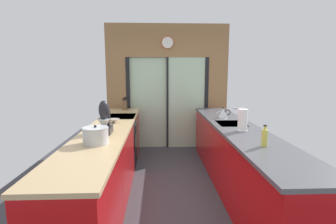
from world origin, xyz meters
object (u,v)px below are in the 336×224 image
mixing_bowl (114,121)px  stand_mixer (105,121)px  soap_bottle (265,137)px  knife_block (125,105)px  stock_pot (96,136)px  kettle (223,113)px  oven_range (119,142)px  paper_towel_roll (243,120)px

mixing_bowl → stand_mixer: (0.00, -0.64, 0.13)m
soap_bottle → knife_block: bearing=124.1°
stock_pot → kettle: (1.78, 1.51, -0.01)m
kettle → oven_range: bearing=173.4°
stand_mixer → kettle: 2.06m
oven_range → stand_mixer: (0.02, -1.24, 0.63)m
kettle → soap_bottle: (-0.00, -1.68, 0.02)m
oven_range → knife_block: knife_block is taller
mixing_bowl → stock_pot: bearing=-90.0°
knife_block → stand_mixer: size_ratio=0.64×
paper_towel_roll → oven_range: bearing=146.3°
mixing_bowl → kettle: (1.78, 0.39, 0.05)m
mixing_bowl → stock_pot: stock_pot is taller
paper_towel_roll → kettle: bearing=89.9°
stand_mixer → stock_pot: bearing=-90.0°
mixing_bowl → kettle: bearing=12.4°
oven_range → soap_bottle: (1.80, -1.89, 0.56)m
kettle → paper_towel_roll: size_ratio=0.78×
paper_towel_roll → stock_pot: bearing=-163.7°
mixing_bowl → stand_mixer: bearing=-90.0°
oven_range → stock_pot: stock_pot is taller
knife_block → soap_bottle: (1.78, -2.63, -0.01)m
mixing_bowl → soap_bottle: (1.78, -1.29, 0.06)m
knife_block → kettle: 2.02m
stand_mixer → stock_pot: (-0.00, -0.48, -0.07)m
soap_bottle → paper_towel_roll: (-0.00, 0.69, 0.05)m
mixing_bowl → paper_towel_roll: (1.78, -0.60, 0.11)m
mixing_bowl → stand_mixer: stand_mixer is taller
stand_mixer → paper_towel_roll: stand_mixer is taller
mixing_bowl → stock_pot: (0.00, -1.12, 0.06)m
mixing_bowl → knife_block: size_ratio=0.69×
knife_block → soap_bottle: knife_block is taller
oven_range → kettle: 1.89m
knife_block → paper_towel_roll: bearing=-47.6°
knife_block → paper_towel_roll: paper_towel_roll is taller
stock_pot → mixing_bowl: bearing=90.0°
stand_mixer → soap_bottle: bearing=-19.9°
knife_block → soap_bottle: size_ratio=1.18×
stand_mixer → soap_bottle: (1.78, -0.64, -0.07)m
oven_range → stock_pot: 1.81m
knife_block → paper_towel_roll: 2.64m
mixing_bowl → kettle: kettle is taller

